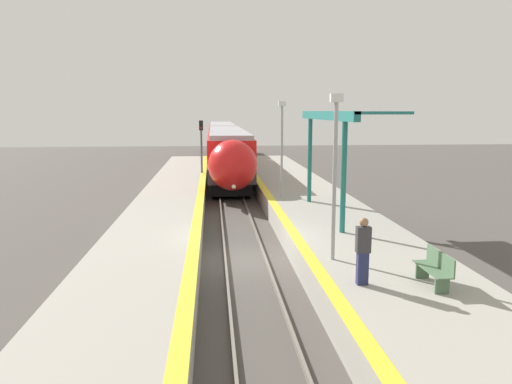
% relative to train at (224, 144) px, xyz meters
% --- Properties ---
extents(ground_plane, '(120.00, 120.00, 0.00)m').
position_rel_train_xyz_m(ground_plane, '(0.00, -29.81, -2.25)').
color(ground_plane, '#4C4742').
extents(rail_left, '(0.08, 90.00, 0.15)m').
position_rel_train_xyz_m(rail_left, '(-0.72, -29.81, -2.18)').
color(rail_left, slate).
rests_on(rail_left, ground_plane).
extents(rail_right, '(0.08, 90.00, 0.15)m').
position_rel_train_xyz_m(rail_right, '(0.72, -29.81, -2.18)').
color(rail_right, slate).
rests_on(rail_right, ground_plane).
extents(train, '(2.91, 41.43, 3.93)m').
position_rel_train_xyz_m(train, '(0.00, 0.00, 0.00)').
color(train, black).
rests_on(train, ground_plane).
extents(platform_right, '(4.51, 64.00, 0.95)m').
position_rel_train_xyz_m(platform_right, '(3.84, -29.81, -1.78)').
color(platform_right, '#9E998E').
rests_on(platform_right, ground_plane).
extents(platform_left, '(3.51, 64.00, 0.95)m').
position_rel_train_xyz_m(platform_left, '(-3.34, -29.81, -1.78)').
color(platform_left, '#9E998E').
rests_on(platform_left, ground_plane).
extents(platform_bench, '(0.44, 1.54, 0.89)m').
position_rel_train_xyz_m(platform_bench, '(4.48, -35.42, -0.85)').
color(platform_bench, '#4C6B4C').
rests_on(platform_bench, platform_right).
extents(person_waiting, '(0.36, 0.23, 1.75)m').
position_rel_train_xyz_m(person_waiting, '(2.66, -35.17, -0.40)').
color(person_waiting, navy).
rests_on(person_waiting, platform_right).
extents(railway_signal, '(0.28, 0.28, 4.68)m').
position_rel_train_xyz_m(railway_signal, '(-1.91, -11.21, 0.59)').
color(railway_signal, '#59595E').
rests_on(railway_signal, ground_plane).
extents(lamppost_near, '(0.36, 0.20, 4.90)m').
position_rel_train_xyz_m(lamppost_near, '(2.43, -32.95, 1.51)').
color(lamppost_near, '#9E9EA3').
rests_on(lamppost_near, platform_right).
extents(lamppost_mid, '(0.36, 0.20, 4.90)m').
position_rel_train_xyz_m(lamppost_mid, '(2.43, -21.74, 1.51)').
color(lamppost_mid, '#9E9EA3').
rests_on(lamppost_mid, platform_right).
extents(station_canopy, '(2.02, 9.32, 4.40)m').
position_rel_train_xyz_m(station_canopy, '(4.14, -26.50, 2.74)').
color(station_canopy, '#1E6B66').
rests_on(station_canopy, platform_right).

